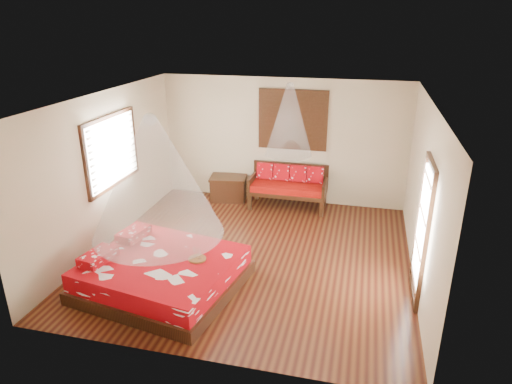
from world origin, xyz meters
TOP-DOWN VIEW (x-y plane):
  - room at (0.00, 0.00)m, footprint 5.54×5.54m
  - bed at (-1.14, -1.34)m, footprint 2.58×2.41m
  - daybed at (0.23, 2.38)m, footprint 1.70×0.76m
  - storage_chest at (-1.19, 2.45)m, footprint 0.90×0.71m
  - shutter_panel at (0.23, 2.72)m, footprint 1.52×0.06m
  - window_left at (-2.71, 0.20)m, footprint 0.10×1.74m
  - glazed_door at (2.72, -0.60)m, footprint 0.08×1.02m
  - wine_tray at (-0.57, -1.22)m, footprint 0.28×0.28m
  - mosquito_net_main at (-1.12, -1.34)m, footprint 1.95×1.95m
  - mosquito_net_daybed at (0.23, 2.25)m, footprint 1.00×1.00m

SIDE VIEW (x-z plane):
  - bed at x=-1.14m, z-range -0.07..0.58m
  - storage_chest at x=-1.19m, z-range 0.00..0.57m
  - daybed at x=0.23m, z-range 0.05..0.99m
  - wine_tray at x=-0.57m, z-range 0.45..0.67m
  - glazed_door at x=2.72m, z-range -0.01..2.15m
  - room at x=0.00m, z-range -0.02..2.82m
  - window_left at x=-2.71m, z-range 1.03..2.37m
  - mosquito_net_main at x=-1.12m, z-range 0.95..2.75m
  - shutter_panel at x=0.23m, z-range 1.24..2.56m
  - mosquito_net_daybed at x=0.23m, z-range 1.25..2.75m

